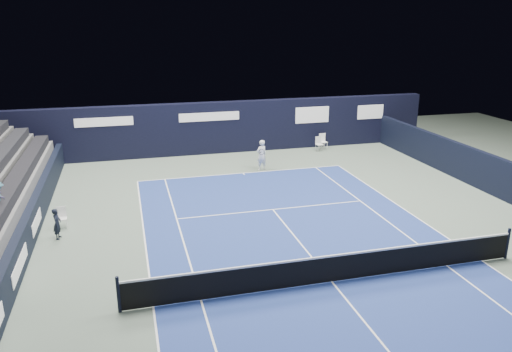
{
  "coord_description": "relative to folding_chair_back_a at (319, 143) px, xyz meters",
  "views": [
    {
      "loc": [
        -5.85,
        -12.73,
        7.84
      ],
      "look_at": [
        -0.52,
        7.26,
        1.3
      ],
      "focal_mm": 35.0,
      "sensor_mm": 36.0,
      "label": 1
    }
  ],
  "objects": [
    {
      "name": "ground",
      "position": [
        -5.64,
        -13.25,
        -0.52
      ],
      "size": [
        48.0,
        48.0,
        0.0
      ],
      "primitive_type": "plane",
      "color": "#536256",
      "rests_on": "ground"
    },
    {
      "name": "side_barrier_left",
      "position": [
        -15.14,
        -9.28,
        0.08
      ],
      "size": [
        0.33,
        22.0,
        1.2
      ],
      "color": "black",
      "rests_on": "ground"
    },
    {
      "name": "court_surface",
      "position": [
        -5.64,
        -15.25,
        -0.51
      ],
      "size": [
        10.97,
        23.77,
        0.01
      ],
      "primitive_type": "cube",
      "color": "navy",
      "rests_on": "ground"
    },
    {
      "name": "line_judge_chair",
      "position": [
        -14.18,
        -8.52,
        -0.04
      ],
      "size": [
        0.39,
        0.38,
        0.83
      ],
      "rotation": [
        0.0,
        0.0,
        0.08
      ],
      "color": "white",
      "rests_on": "ground"
    },
    {
      "name": "line_judge",
      "position": [
        -14.22,
        -9.59,
        0.07
      ],
      "size": [
        0.35,
        0.47,
        1.18
      ],
      "primitive_type": "imported",
      "rotation": [
        0.0,
        0.0,
        1.4
      ],
      "color": "black",
      "rests_on": "ground"
    },
    {
      "name": "tennis_player",
      "position": [
        -4.53,
        -3.02,
        0.32
      ],
      "size": [
        0.7,
        0.9,
        1.66
      ],
      "color": "white",
      "rests_on": "ground"
    },
    {
      "name": "tennis_net",
      "position": [
        -5.64,
        -15.25,
        -0.01
      ],
      "size": [
        12.9,
        0.1,
        1.1
      ],
      "color": "black",
      "rests_on": "ground"
    },
    {
      "name": "enclosure_wall_right",
      "position": [
        4.86,
        -9.25,
        0.38
      ],
      "size": [
        0.3,
        22.0,
        1.8
      ],
      "primitive_type": "cube",
      "color": "black",
      "rests_on": "ground"
    },
    {
      "name": "court_markings",
      "position": [
        -5.64,
        -15.25,
        -0.51
      ],
      "size": [
        11.03,
        23.83,
        0.0
      ],
      "color": "white",
      "rests_on": "court_surface"
    },
    {
      "name": "folding_chair_back_a",
      "position": [
        0.0,
        0.0,
        0.0
      ],
      "size": [
        0.45,
        0.44,
        0.91
      ],
      "rotation": [
        0.0,
        0.0,
        0.14
      ],
      "color": "silver",
      "rests_on": "ground"
    },
    {
      "name": "back_sponsor_wall",
      "position": [
        -5.64,
        1.25,
        1.03
      ],
      "size": [
        26.0,
        0.63,
        3.1
      ],
      "color": "black",
      "rests_on": "ground"
    },
    {
      "name": "folding_chair_back_b",
      "position": [
        0.44,
        0.44,
        0.03
      ],
      "size": [
        0.46,
        0.45,
        0.97
      ],
      "rotation": [
        0.0,
        0.0,
        0.08
      ],
      "color": "white",
      "rests_on": "ground"
    }
  ]
}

